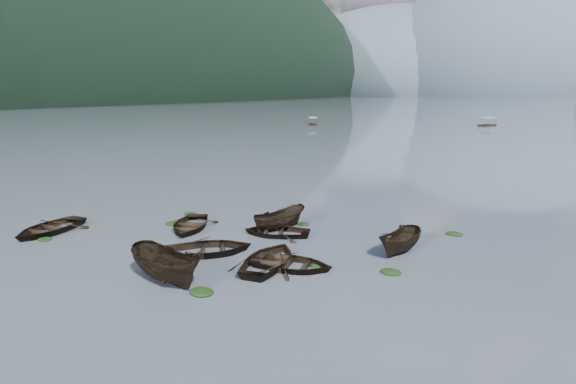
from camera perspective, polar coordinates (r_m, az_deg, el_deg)
The scene contains 23 objects.
ground_plane at distance 23.39m, azimuth -15.24°, elevation -10.45°, with size 2400.00×2400.00×0.00m, color #4B535E.
left_ridge_far at distance 562.04m, azimuth -32.17°, elevation 9.94°, with size 560.00×1400.00×380.00m, color black.
haze_mtn_a at distance 955.51m, azimuth 13.78°, elevation 11.88°, with size 520.00×520.00×280.00m, color #475666.
haze_mtn_b at distance 918.00m, azimuth 26.03°, elevation 10.95°, with size 520.00×520.00×340.00m, color #475666.
rowboat_0 at distance 33.26m, azimuth -28.00°, elevation -4.55°, with size 3.52×4.93×1.02m, color black.
rowboat_1 at distance 26.10m, azimuth -10.00°, elevation -7.70°, with size 3.49×4.89×1.01m, color black.
rowboat_2 at distance 23.02m, azimuth -15.12°, elevation -10.83°, with size 1.86×4.95×1.91m, color black.
rowboat_3 at distance 24.14m, azimuth -2.34°, elevation -9.24°, with size 3.45×4.83×1.00m, color black.
rowboat_4 at distance 23.67m, azimuth 0.46°, elevation -9.69°, with size 3.11×4.35×0.90m, color black.
rowboat_5 at distance 26.70m, azimuth 14.05°, elevation -7.42°, with size 1.51×4.00×1.55m, color black.
rowboat_6 at distance 30.83m, azimuth -12.34°, elevation -4.59°, with size 3.33×4.67×0.97m, color black.
rowboat_7 at distance 28.88m, azimuth -1.44°, elevation -5.48°, with size 3.04×4.26×0.88m, color black.
rowboat_8 at distance 30.11m, azimuth -1.07°, elevation -4.71°, with size 1.57×4.18×1.62m, color black.
weed_clump_0 at distance 31.76m, azimuth -28.50°, elevation -5.37°, with size 0.95×0.77×0.21m, color black.
weed_clump_1 at distance 32.10m, azimuth -14.48°, elevation -4.01°, with size 1.04×0.83×0.23m, color black.
weed_clump_2 at distance 21.36m, azimuth -10.93°, elevation -12.53°, with size 1.20×0.96×0.26m, color black.
weed_clump_3 at distance 23.99m, azimuth 3.78°, elevation -9.40°, with size 0.86×0.73×0.19m, color black.
weed_clump_4 at distance 23.71m, azimuth 12.91°, elevation -9.99°, with size 1.10×0.88×0.23m, color black.
weed_clump_5 at distance 34.29m, azimuth -12.28°, elevation -2.82°, with size 1.09×0.88×0.23m, color black.
weed_clump_6 at distance 31.06m, azimuth 1.93°, elevation -4.16°, with size 0.95×0.80×0.20m, color black.
weed_clump_7 at distance 30.82m, azimuth 20.34°, elevation -5.11°, with size 1.07×0.86×0.23m, color black.
pontoon_left at distance 120.67m, azimuth 3.18°, elevation 8.46°, with size 2.19×5.26×2.02m, color black, non-canonical shape.
pontoon_centre at distance 129.95m, azimuth 23.95°, elevation 7.70°, with size 2.24×5.39×2.07m, color black, non-canonical shape.
Camera 1 is at (15.65, -14.84, 9.04)m, focal length 28.00 mm.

